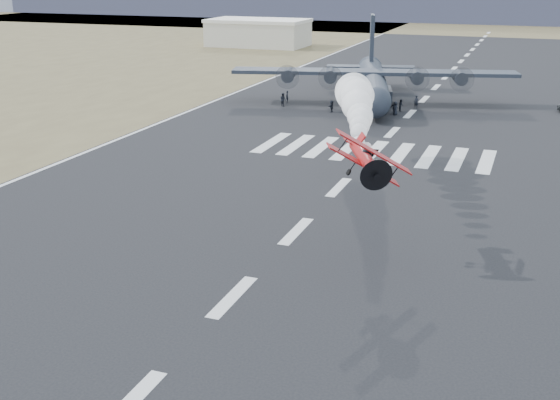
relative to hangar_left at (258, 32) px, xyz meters
The scene contains 15 objects.
scrub_far 99.70m from the hangar_left, 58.54° to the left, with size 500.00×80.00×0.00m, color brown.
runway_markings 99.70m from the hangar_left, 58.54° to the right, with size 60.00×260.00×0.01m, color silver, non-canonical shape.
ridge_seg_d 126.25m from the hangar_left, 65.67° to the left, with size 150.00×50.00×13.00m, color slate.
hangar_left is the anchor object (origin of this frame).
aerobatic_biplane 136.69m from the hangar_left, 64.97° to the right, with size 5.31×5.72×4.49m.
smoke_trail 115.37m from the hangar_left, 63.32° to the right, with size 8.90×25.08×3.86m.
transport_aircraft 79.26m from the hangar_left, 55.57° to the right, with size 40.99×33.50×11.96m.
crew_a 77.89m from the hangar_left, 64.85° to the right, with size 0.59×0.49×1.63m, color black.
crew_b 80.99m from the hangar_left, 65.48° to the right, with size 0.92×0.57×1.90m, color black.
crew_c 88.16m from the hangar_left, 58.80° to the right, with size 1.05×0.49×1.62m, color black.
crew_d 89.23m from the hangar_left, 55.94° to the right, with size 1.03×0.53×1.75m, color black.
crew_e 89.79m from the hangar_left, 55.98° to the right, with size 0.90×0.56×1.85m, color black.
crew_f 86.20m from the hangar_left, 61.22° to the right, with size 1.53×0.50×1.65m, color black.
crew_g 86.23m from the hangar_left, 52.85° to the right, with size 0.67×0.55×1.84m, color black.
crew_h 87.46m from the hangar_left, 54.79° to the right, with size 0.81×0.50×1.66m, color black.
Camera 1 is at (16.29, -23.58, 19.33)m, focal length 45.00 mm.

